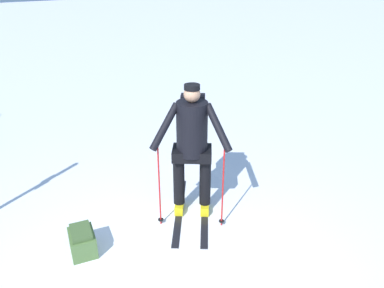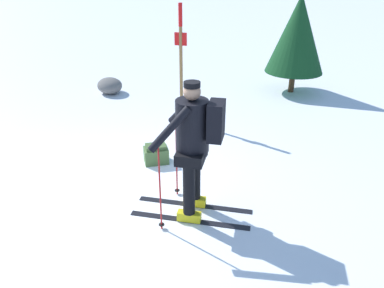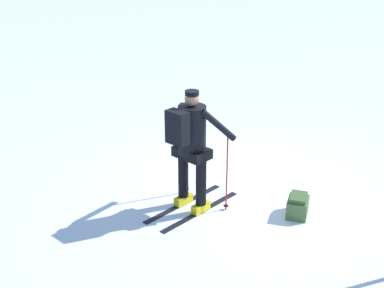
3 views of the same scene
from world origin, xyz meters
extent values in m
plane|color=white|center=(0.00, 0.00, 0.00)|extent=(80.00, 80.00, 0.00)
cube|color=black|center=(0.84, 0.60, 0.01)|extent=(1.04, 1.27, 0.01)
cube|color=yellow|center=(0.84, 0.60, 0.07)|extent=(0.27, 0.30, 0.12)
cylinder|color=black|center=(0.84, 0.60, 0.51)|extent=(0.15, 0.15, 0.75)
cube|color=black|center=(0.57, 0.81, 0.01)|extent=(1.04, 1.27, 0.01)
cube|color=yellow|center=(0.57, 0.81, 0.07)|extent=(0.27, 0.30, 0.12)
cylinder|color=black|center=(0.57, 0.81, 0.51)|extent=(0.15, 0.15, 0.75)
cube|color=black|center=(0.71, 0.70, 0.88)|extent=(0.59, 0.57, 0.14)
cylinder|color=black|center=(0.71, 0.70, 1.22)|extent=(0.39, 0.39, 0.68)
sphere|color=tan|center=(0.71, 0.70, 1.66)|extent=(0.20, 0.20, 0.20)
cylinder|color=black|center=(0.71, 0.70, 1.75)|extent=(0.19, 0.19, 0.06)
cube|color=black|center=(0.88, 0.93, 1.33)|extent=(0.35, 0.33, 0.46)
cylinder|color=red|center=(0.83, 0.22, 0.59)|extent=(0.02, 0.02, 1.19)
cylinder|color=black|center=(0.83, 0.22, 0.06)|extent=(0.07, 0.07, 0.01)
cylinder|color=black|center=(0.83, 0.36, 1.32)|extent=(0.12, 0.52, 0.49)
cylinder|color=red|center=(0.21, 0.72, 0.59)|extent=(0.02, 0.02, 1.19)
cylinder|color=black|center=(0.21, 0.72, 0.06)|extent=(0.07, 0.07, 0.01)
cylinder|color=black|center=(0.34, 0.76, 1.32)|extent=(0.52, 0.23, 0.49)
cube|color=#4C6B38|center=(-0.80, 0.80, 0.13)|extent=(0.36, 0.44, 0.26)
cube|color=#415B2F|center=(-0.80, 0.80, 0.29)|extent=(0.29, 0.37, 0.06)
camera|label=1|loc=(-1.82, -2.72, 3.00)|focal=35.00mm
camera|label=2|loc=(4.32, -1.10, 2.97)|focal=35.00mm
camera|label=3|loc=(0.18, 7.52, 3.86)|focal=50.00mm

